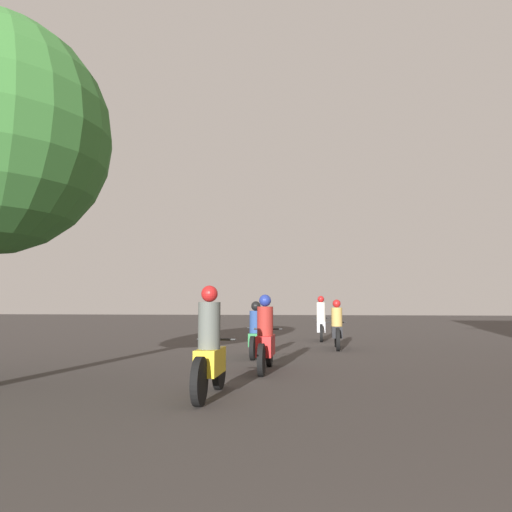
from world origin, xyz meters
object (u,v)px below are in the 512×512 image
motorcycle_yellow (210,352)px  motorcycle_green (256,335)px  motorcycle_red (266,340)px  motorcycle_silver (321,323)px  motorcycle_black (337,329)px

motorcycle_yellow → motorcycle_green: size_ratio=0.98×
motorcycle_red → motorcycle_silver: bearing=83.0°
motorcycle_red → motorcycle_green: (-0.51, 2.57, -0.04)m
motorcycle_black → motorcycle_yellow: bearing=-100.3°
motorcycle_yellow → motorcycle_green: bearing=91.2°
motorcycle_silver → motorcycle_yellow: bearing=-104.3°
motorcycle_green → motorcycle_silver: bearing=80.4°
motorcycle_yellow → motorcycle_green: 5.45m
motorcycle_black → motorcycle_silver: (-0.46, 3.24, 0.06)m
motorcycle_red → motorcycle_black: (1.59, 5.17, -0.01)m
motorcycle_yellow → motorcycle_silver: bearing=82.8°
motorcycle_green → motorcycle_silver: (1.65, 5.84, 0.09)m
motorcycle_red → motorcycle_green: bearing=102.0°
motorcycle_yellow → motorcycle_red: (0.50, 2.87, -0.03)m
motorcycle_silver → motorcycle_black: bearing=-88.0°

